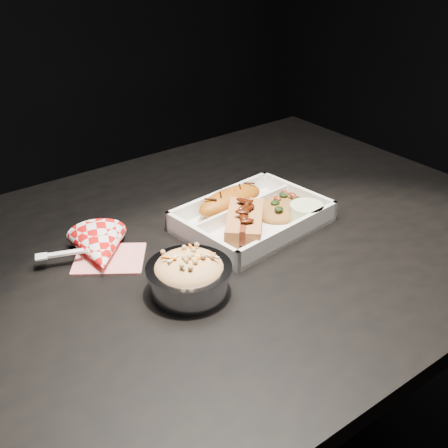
{
  "coord_description": "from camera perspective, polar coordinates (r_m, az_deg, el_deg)",
  "views": [
    {
      "loc": [
        -0.44,
        -0.66,
        1.24
      ],
      "look_at": [
        0.02,
        -0.05,
        0.81
      ],
      "focal_mm": 45.0,
      "sensor_mm": 36.0,
      "label": 1
    }
  ],
  "objects": [
    {
      "name": "napkin_fork",
      "position": [
        0.92,
        -12.46,
        -2.61
      ],
      "size": [
        0.18,
        0.15,
        0.1
      ],
      "rotation": [
        0.0,
        0.0,
        -0.36
      ],
      "color": "red",
      "rests_on": "dining_table"
    },
    {
      "name": "fried_pastry",
      "position": [
        1.02,
        0.65,
        2.4
      ],
      "size": [
        0.15,
        0.07,
        0.04
      ],
      "primitive_type": "ellipsoid",
      "rotation": [
        0.0,
        0.0,
        0.1
      ],
      "color": "#A65510",
      "rests_on": "food_tray"
    },
    {
      "name": "foil_coleslaw_cup",
      "position": [
        0.81,
        -3.57,
        -5.09
      ],
      "size": [
        0.13,
        0.13,
        0.07
      ],
      "color": "silver",
      "rests_on": "dining_table"
    },
    {
      "name": "food_tray",
      "position": [
        1.0,
        2.83,
        0.38
      ],
      "size": [
        0.27,
        0.2,
        0.04
      ],
      "rotation": [
        0.0,
        0.0,
        0.1
      ],
      "color": "white",
      "rests_on": "dining_table"
    },
    {
      "name": "hotdog",
      "position": [
        0.94,
        2.11,
        0.11
      ],
      "size": [
        0.13,
        0.13,
        0.06
      ],
      "rotation": [
        0.0,
        0.0,
        0.83
      ],
      "color": "#BE7840",
      "rests_on": "food_tray"
    },
    {
      "name": "dining_table",
      "position": [
        0.98,
        -2.77,
        -6.99
      ],
      "size": [
        1.2,
        0.8,
        0.75
      ],
      "color": "black",
      "rests_on": "ground"
    },
    {
      "name": "cupcake_liner",
      "position": [
        1.01,
        8.37,
        1.15
      ],
      "size": [
        0.06,
        0.06,
        0.03
      ],
      "primitive_type": "cylinder",
      "color": "beige",
      "rests_on": "food_tray"
    },
    {
      "name": "fried_rice_mound",
      "position": [
        1.03,
        5.87,
        2.0
      ],
      "size": [
        0.12,
        0.1,
        0.03
      ],
      "primitive_type": "ellipsoid",
      "rotation": [
        0.0,
        0.0,
        0.1
      ],
      "color": "#A46A2F",
      "rests_on": "food_tray"
    }
  ]
}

